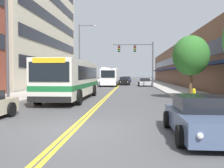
{
  "coord_description": "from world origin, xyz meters",
  "views": [
    {
      "loc": [
        2.04,
        -8.71,
        1.96
      ],
      "look_at": [
        -0.67,
        27.12,
        0.5
      ],
      "focal_mm": 40.0,
      "sensor_mm": 36.0,
      "label": 1
    }
  ],
  "objects_px": {
    "car_slate_blue_parked_right_foreground": "(202,118)",
    "car_silver_parked_right_mid": "(145,82)",
    "car_dark_grey_parked_left_far": "(90,82)",
    "street_lamp_left_far": "(82,51)",
    "car_charcoal_parked_left_near": "(77,85)",
    "street_lamp_left_near": "(11,30)",
    "fire_hydrant": "(194,96)",
    "traffic_signal_mast": "(139,55)",
    "city_bus": "(72,78)",
    "street_tree_right_mid": "(191,56)",
    "car_black_moving_lead": "(124,81)",
    "car_navy_moving_second": "(127,79)",
    "box_truck": "(110,76)"
  },
  "relations": [
    {
      "from": "car_slate_blue_parked_right_foreground",
      "to": "box_truck",
      "type": "xyz_separation_m",
      "value": [
        -5.63,
        32.37,
        0.99
      ]
    },
    {
      "from": "street_lamp_left_far",
      "to": "street_tree_right_mid",
      "type": "xyz_separation_m",
      "value": [
        11.69,
        -15.28,
        -1.9
      ]
    },
    {
      "from": "car_charcoal_parked_left_near",
      "to": "car_black_moving_lead",
      "type": "xyz_separation_m",
      "value": [
        5.25,
        15.62,
        0.07
      ]
    },
    {
      "from": "car_silver_parked_right_mid",
      "to": "car_black_moving_lead",
      "type": "height_order",
      "value": "car_black_moving_lead"
    },
    {
      "from": "fire_hydrant",
      "to": "street_lamp_left_far",
      "type": "bearing_deg",
      "value": 119.26
    },
    {
      "from": "street_lamp_left_near",
      "to": "street_lamp_left_far",
      "type": "height_order",
      "value": "street_lamp_left_far"
    },
    {
      "from": "car_slate_blue_parked_right_foreground",
      "to": "car_silver_parked_right_mid",
      "type": "distance_m",
      "value": 32.74
    },
    {
      "from": "car_black_moving_lead",
      "to": "traffic_signal_mast",
      "type": "relative_size",
      "value": 0.73
    },
    {
      "from": "city_bus",
      "to": "car_dark_grey_parked_left_far",
      "type": "xyz_separation_m",
      "value": [
        -1.75,
        19.43,
        -0.99
      ]
    },
    {
      "from": "car_silver_parked_right_mid",
      "to": "fire_hydrant",
      "type": "distance_m",
      "value": 24.97
    },
    {
      "from": "car_slate_blue_parked_right_foreground",
      "to": "box_truck",
      "type": "distance_m",
      "value": 32.87
    },
    {
      "from": "car_charcoal_parked_left_near",
      "to": "street_lamp_left_near",
      "type": "distance_m",
      "value": 15.38
    },
    {
      "from": "street_lamp_left_far",
      "to": "traffic_signal_mast",
      "type": "bearing_deg",
      "value": 8.39
    },
    {
      "from": "city_bus",
      "to": "car_slate_blue_parked_right_foreground",
      "type": "relative_size",
      "value": 2.58
    },
    {
      "from": "car_dark_grey_parked_left_far",
      "to": "street_lamp_left_near",
      "type": "bearing_deg",
      "value": -91.76
    },
    {
      "from": "street_lamp_left_near",
      "to": "car_slate_blue_parked_right_foreground",
      "type": "bearing_deg",
      "value": -34.65
    },
    {
      "from": "car_charcoal_parked_left_near",
      "to": "street_lamp_left_far",
      "type": "bearing_deg",
      "value": 95.74
    },
    {
      "from": "car_navy_moving_second",
      "to": "street_lamp_left_far",
      "type": "bearing_deg",
      "value": -103.82
    },
    {
      "from": "street_lamp_left_near",
      "to": "traffic_signal_mast",
      "type": "bearing_deg",
      "value": 69.46
    },
    {
      "from": "box_truck",
      "to": "street_lamp_left_far",
      "type": "height_order",
      "value": "street_lamp_left_far"
    },
    {
      "from": "car_dark_grey_parked_left_far",
      "to": "traffic_signal_mast",
      "type": "bearing_deg",
      "value": -15.0
    },
    {
      "from": "car_dark_grey_parked_left_far",
      "to": "car_silver_parked_right_mid",
      "type": "relative_size",
      "value": 1.13
    },
    {
      "from": "city_bus",
      "to": "street_tree_right_mid",
      "type": "bearing_deg",
      "value": 5.68
    },
    {
      "from": "car_dark_grey_parked_left_far",
      "to": "fire_hydrant",
      "type": "relative_size",
      "value": 5.05
    },
    {
      "from": "car_charcoal_parked_left_near",
      "to": "fire_hydrant",
      "type": "bearing_deg",
      "value": -52.53
    },
    {
      "from": "car_silver_parked_right_mid",
      "to": "street_tree_right_mid",
      "type": "distance_m",
      "value": 21.04
    },
    {
      "from": "car_silver_parked_right_mid",
      "to": "street_tree_right_mid",
      "type": "bearing_deg",
      "value": -83.33
    },
    {
      "from": "car_silver_parked_right_mid",
      "to": "traffic_signal_mast",
      "type": "bearing_deg",
      "value": -104.11
    },
    {
      "from": "street_lamp_left_far",
      "to": "car_silver_parked_right_mid",
      "type": "bearing_deg",
      "value": 30.38
    },
    {
      "from": "car_dark_grey_parked_left_far",
      "to": "street_lamp_left_far",
      "type": "bearing_deg",
      "value": -101.81
    },
    {
      "from": "car_charcoal_parked_left_near",
      "to": "car_silver_parked_right_mid",
      "type": "bearing_deg",
      "value": 52.92
    },
    {
      "from": "city_bus",
      "to": "street_tree_right_mid",
      "type": "distance_m",
      "value": 9.47
    },
    {
      "from": "fire_hydrant",
      "to": "car_dark_grey_parked_left_far",
      "type": "bearing_deg",
      "value": 114.27
    },
    {
      "from": "street_tree_right_mid",
      "to": "car_silver_parked_right_mid",
      "type": "bearing_deg",
      "value": 96.67
    },
    {
      "from": "street_lamp_left_near",
      "to": "fire_hydrant",
      "type": "bearing_deg",
      "value": 7.26
    },
    {
      "from": "car_dark_grey_parked_left_far",
      "to": "box_truck",
      "type": "relative_size",
      "value": 0.67
    },
    {
      "from": "street_tree_right_mid",
      "to": "car_dark_grey_parked_left_far",
      "type": "bearing_deg",
      "value": 120.76
    },
    {
      "from": "fire_hydrant",
      "to": "street_lamp_left_near",
      "type": "bearing_deg",
      "value": -172.74
    },
    {
      "from": "car_black_moving_lead",
      "to": "street_tree_right_mid",
      "type": "distance_m",
      "value": 25.68
    },
    {
      "from": "city_bus",
      "to": "street_lamp_left_far",
      "type": "xyz_separation_m",
      "value": [
        -2.42,
        16.2,
        3.64
      ]
    },
    {
      "from": "car_slate_blue_parked_right_foreground",
      "to": "car_navy_moving_second",
      "type": "relative_size",
      "value": 0.85
    },
    {
      "from": "car_black_moving_lead",
      "to": "street_lamp_left_near",
      "type": "distance_m",
      "value": 31.28
    },
    {
      "from": "traffic_signal_mast",
      "to": "fire_hydrant",
      "type": "height_order",
      "value": "traffic_signal_mast"
    },
    {
      "from": "city_bus",
      "to": "car_charcoal_parked_left_near",
      "type": "distance_m",
      "value": 10.38
    },
    {
      "from": "car_slate_blue_parked_right_foreground",
      "to": "fire_hydrant",
      "type": "distance_m",
      "value": 8.01
    },
    {
      "from": "car_navy_moving_second",
      "to": "traffic_signal_mast",
      "type": "bearing_deg",
      "value": -84.61
    },
    {
      "from": "city_bus",
      "to": "street_lamp_left_far",
      "type": "height_order",
      "value": "street_lamp_left_far"
    },
    {
      "from": "city_bus",
      "to": "car_dark_grey_parked_left_far",
      "type": "bearing_deg",
      "value": 95.14
    },
    {
      "from": "car_slate_blue_parked_right_foreground",
      "to": "fire_hydrant",
      "type": "xyz_separation_m",
      "value": [
        1.67,
        7.83,
        0.01
      ]
    },
    {
      "from": "box_truck",
      "to": "street_lamp_left_far",
      "type": "xyz_separation_m",
      "value": [
        -3.61,
        -5.06,
        3.72
      ]
    }
  ]
}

